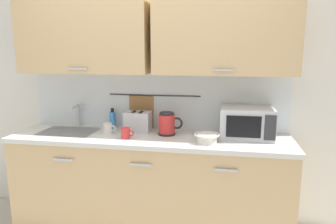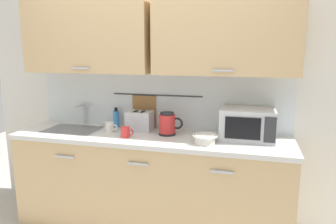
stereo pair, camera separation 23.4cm
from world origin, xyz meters
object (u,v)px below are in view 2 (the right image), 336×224
Objects in this scene: mug_near_sink at (126,132)px; microwave at (247,124)px; electric_kettle at (168,124)px; toaster at (140,121)px; dish_soap_bottle at (116,118)px; mug_by_kettle at (110,127)px; mixing_bowl at (205,138)px.

microwave is at bearing 11.84° from mug_near_sink.
toaster is at bearing 167.02° from electric_kettle.
toaster is (0.28, -0.09, 0.01)m from dish_soap_bottle.
microwave is at bearing -5.47° from dish_soap_bottle.
mug_by_kettle is (-1.25, -0.09, -0.09)m from microwave.
mixing_bowl is at bearing -27.31° from electric_kettle.
microwave is 0.41m from mixing_bowl.
mug_near_sink is at bearing -54.79° from dish_soap_bottle.
electric_kettle is at bearing 152.69° from mixing_bowl.
toaster is 0.28m from mug_by_kettle.
toaster is at bearing 158.72° from mixing_bowl.
mug_by_kettle is at bearing -174.70° from electric_kettle.
electric_kettle is 0.89× the size of toaster.
mug_near_sink is at bearing -99.63° from toaster.
dish_soap_bottle is (-0.58, 0.16, -0.01)m from electric_kettle.
mug_by_kettle is at bearing 148.40° from mug_near_sink.
mixing_bowl is at bearing -145.60° from microwave.
mug_by_kettle is (-0.21, 0.13, 0.00)m from mug_near_sink.
electric_kettle reaches higher than mixing_bowl.
mug_by_kettle is at bearing 171.32° from mixing_bowl.
mixing_bowl is at bearing -8.68° from mug_by_kettle.
electric_kettle is 0.30m from toaster.
dish_soap_bottle is 0.30m from toaster.
mug_by_kettle is (-0.55, -0.05, -0.05)m from electric_kettle.
dish_soap_bottle is 1.01m from mixing_bowl.
microwave is at bearing 3.04° from electric_kettle.
mug_by_kettle is (-0.25, -0.12, -0.05)m from toaster.
mixing_bowl is 0.93m from mug_by_kettle.
mixing_bowl is at bearing -21.28° from toaster.
dish_soap_bottle reaches higher than mixing_bowl.
microwave is at bearing 4.03° from mug_by_kettle.
microwave is 1.26m from mug_by_kettle.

